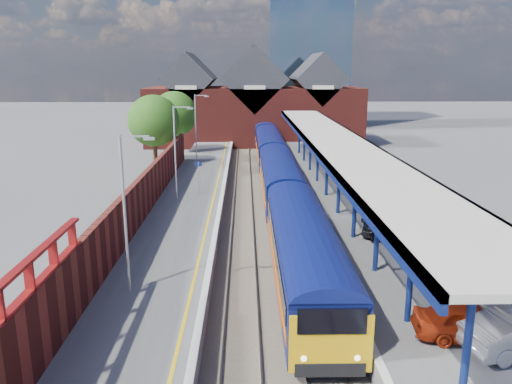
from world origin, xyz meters
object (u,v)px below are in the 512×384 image
lamp_post_d (197,124)px  parked_car_dark (401,230)px  platform_sign (199,172)px  lamp_post_c (177,147)px  lamp_post_b (127,204)px  parked_car_blue (383,200)px  parked_car_red (471,322)px  train (274,159)px

lamp_post_d → parked_car_dark: (13.94, -25.75, -3.35)m
platform_sign → lamp_post_c: bearing=-124.3°
lamp_post_b → parked_car_dark: size_ratio=1.58×
lamp_post_c → platform_sign: lamp_post_c is taller
lamp_post_d → parked_car_blue: bearing=-51.4°
lamp_post_c → parked_car_dark: bearing=-35.0°
parked_car_dark → parked_car_red: bearing=-162.1°
train → lamp_post_c: (-7.86, -10.99, 2.87)m
lamp_post_d → parked_car_red: (13.22, -36.40, -3.30)m
parked_car_blue → train: bearing=6.2°
train → lamp_post_b: size_ratio=9.42×
parked_car_red → parked_car_blue: parked_car_red is taller
platform_sign → train: bearing=54.2°
lamp_post_b → parked_car_blue: lamp_post_b is taller
lamp_post_c → lamp_post_d: (0.00, 16.00, 0.00)m
lamp_post_b → platform_sign: (1.36, 18.00, -2.30)m
lamp_post_d → parked_car_blue: 24.05m
lamp_post_b → parked_car_red: size_ratio=1.71×
lamp_post_b → lamp_post_d: size_ratio=1.00×
lamp_post_c → parked_car_red: lamp_post_c is taller
parked_car_red → parked_car_dark: parked_car_red is taller
train → parked_car_dark: size_ratio=14.89×
platform_sign → parked_car_red: (11.86, -22.40, -0.99)m
parked_car_red → parked_car_blue: bearing=1.7°
train → lamp_post_b: (-7.86, -26.99, 2.87)m
parked_car_dark → lamp_post_d: bearing=50.2°
lamp_post_d → parked_car_blue: (14.86, -18.60, -3.44)m
platform_sign → parked_car_blue: platform_sign is taller
parked_car_blue → parked_car_red: bearing=153.7°
parked_car_red → parked_car_dark: size_ratio=0.92×
parked_car_dark → lamp_post_b: bearing=136.0°
lamp_post_c → parked_car_blue: lamp_post_c is taller
parked_car_red → lamp_post_d: bearing=26.9°
train → platform_sign: platform_sign is taller
lamp_post_d → parked_car_red: lamp_post_d is taller
lamp_post_b → lamp_post_c: bearing=90.0°
train → platform_sign: size_ratio=26.36×
lamp_post_b → parked_car_blue: 20.31m
lamp_post_d → platform_sign: 14.25m
lamp_post_b → parked_car_red: (13.22, -4.40, -3.30)m
parked_car_red → lamp_post_c: bearing=39.9°
train → parked_car_red: (5.36, -31.39, -0.43)m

